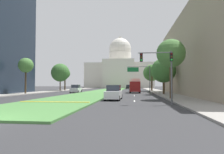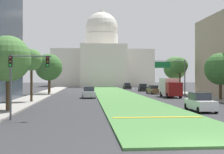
# 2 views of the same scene
# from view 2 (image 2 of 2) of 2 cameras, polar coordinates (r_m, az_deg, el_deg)

# --- Properties ---
(ground_plane) EXTENTS (260.00, 260.00, 0.00)m
(ground_plane) POSITION_cam_2_polar(r_m,az_deg,el_deg) (67.29, 0.22, -2.92)
(ground_plane) COLOR #333335
(grass_median) EXTENTS (8.10, 95.41, 0.14)m
(grass_median) POSITION_cam_2_polar(r_m,az_deg,el_deg) (62.02, 0.63, -3.10)
(grass_median) COLOR #4C8442
(grass_median) RESTS_ON ground_plane
(median_curb_nose) EXTENTS (7.29, 0.50, 0.04)m
(median_curb_nose) POSITION_cam_2_polar(r_m,az_deg,el_deg) (25.19, 8.52, -7.37)
(median_curb_nose) COLOR gold
(median_curb_nose) RESTS_ON grass_median
(lane_dashes_right) EXTENTS (0.16, 64.22, 0.01)m
(lane_dashes_right) POSITION_cam_2_polar(r_m,az_deg,el_deg) (59.67, 8.76, -3.28)
(lane_dashes_right) COLOR silver
(lane_dashes_right) RESTS_ON ground_plane
(sidewalk_left) EXTENTS (4.00, 95.41, 0.15)m
(sidewalk_left) POSITION_cam_2_polar(r_m,az_deg,el_deg) (57.10, -13.21, -3.35)
(sidewalk_left) COLOR #9E9991
(sidewalk_left) RESTS_ON ground_plane
(sidewalk_right) EXTENTS (4.00, 95.41, 0.15)m
(sidewalk_right) POSITION_cam_2_polar(r_m,az_deg,el_deg) (59.86, 14.78, -3.20)
(sidewalk_right) COLOR #9E9991
(sidewalk_right) RESTS_ON ground_plane
(capitol_building) EXTENTS (36.87, 27.69, 29.60)m
(capitol_building) POSITION_cam_2_polar(r_m,az_deg,el_deg) (119.43, -1.90, 2.91)
(capitol_building) COLOR silver
(capitol_building) RESTS_ON ground_plane
(traffic_light_near_left) EXTENTS (3.34, 0.35, 5.20)m
(traffic_light_near_left) POSITION_cam_2_polar(r_m,az_deg,el_deg) (25.28, -16.40, 0.91)
(traffic_light_near_left) COLOR #515456
(traffic_light_near_left) RESTS_ON ground_plane
(overhead_guide_sign) EXTENTS (5.59, 0.20, 6.50)m
(overhead_guide_sign) POSITION_cam_2_polar(r_m,az_deg,el_deg) (56.40, 11.30, 1.26)
(overhead_guide_sign) COLOR #515456
(overhead_guide_sign) RESTS_ON ground_plane
(street_tree_left_near) EXTENTS (4.48, 4.48, 7.42)m
(street_tree_left_near) POSITION_cam_2_polar(r_m,az_deg,el_deg) (31.56, -18.74, 3.21)
(street_tree_left_near) COLOR #4C3823
(street_tree_left_near) RESTS_ON ground_plane
(street_tree_left_mid) EXTENTS (2.89, 2.89, 7.14)m
(street_tree_left_mid) POSITION_cam_2_polar(r_m,az_deg,el_deg) (42.34, -14.68, 3.02)
(street_tree_left_mid) COLOR #4C3823
(street_tree_left_mid) RESTS_ON ground_plane
(street_tree_right_mid) EXTENTS (4.65, 4.65, 6.91)m
(street_tree_right_mid) POSITION_cam_2_polar(r_m,az_deg,el_deg) (47.39, 19.42, 1.40)
(street_tree_right_mid) COLOR #4C3823
(street_tree_right_mid) RESTS_ON ground_plane
(street_tree_left_far) EXTENTS (5.20, 5.20, 7.91)m
(street_tree_left_far) POSITION_cam_2_polar(r_m,az_deg,el_deg) (60.46, -11.62, 1.79)
(street_tree_left_far) COLOR #4C3823
(street_tree_left_far) RESTS_ON ground_plane
(street_tree_right_far) EXTENTS (3.24, 3.24, 7.39)m
(street_tree_right_far) POSITION_cam_2_polar(r_m,az_deg,el_deg) (63.54, 12.43, 2.07)
(street_tree_right_far) COLOR #4C3823
(street_tree_right_far) RESTS_ON ground_plane
(street_tree_left_distant) EXTENTS (3.20, 3.20, 6.95)m
(street_tree_left_distant) POSITION_cam_2_polar(r_m,az_deg,el_deg) (65.80, -11.47, 1.62)
(street_tree_left_distant) COLOR #4C3823
(street_tree_left_distant) RESTS_ON ground_plane
(street_tree_right_distant) EXTENTS (4.94, 4.94, 7.84)m
(street_tree_right_distant) POSITION_cam_2_polar(r_m,az_deg,el_deg) (67.69, 11.58, 1.63)
(street_tree_right_distant) COLOR #4C3823
(street_tree_right_distant) RESTS_ON ground_plane
(sedan_lead_stopped) EXTENTS (1.91, 4.68, 1.87)m
(sedan_lead_stopped) POSITION_cam_2_polar(r_m,az_deg,el_deg) (31.91, 15.98, -4.55)
(sedan_lead_stopped) COLOR silver
(sedan_lead_stopped) RESTS_ON ground_plane
(sedan_midblock) EXTENTS (2.23, 4.50, 1.86)m
(sedan_midblock) POSITION_cam_2_polar(r_m,az_deg,el_deg) (50.15, -4.36, -2.91)
(sedan_midblock) COLOR silver
(sedan_midblock) RESTS_ON ground_plane
(sedan_distant) EXTENTS (2.11, 4.74, 1.74)m
(sedan_distant) POSITION_cam_2_polar(r_m,az_deg,el_deg) (63.07, 7.65, -2.37)
(sedan_distant) COLOR brown
(sedan_distant) RESTS_ON ground_plane
(sedan_far_horizon) EXTENTS (2.18, 4.34, 1.80)m
(sedan_far_horizon) POSITION_cam_2_polar(r_m,az_deg,el_deg) (74.93, 5.74, -1.98)
(sedan_far_horizon) COLOR black
(sedan_far_horizon) RESTS_ON ground_plane
(sedan_very_far) EXTENTS (1.97, 4.41, 1.76)m
(sedan_very_far) POSITION_cam_2_polar(r_m,az_deg,el_deg) (87.69, 2.80, -1.71)
(sedan_very_far) COLOR black
(sedan_very_far) RESTS_ON ground_plane
(box_truck_delivery) EXTENTS (2.40, 6.40, 3.20)m
(box_truck_delivery) POSITION_cam_2_polar(r_m,az_deg,el_deg) (52.76, 10.70, -1.88)
(box_truck_delivery) COLOR maroon
(box_truck_delivery) RESTS_ON ground_plane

